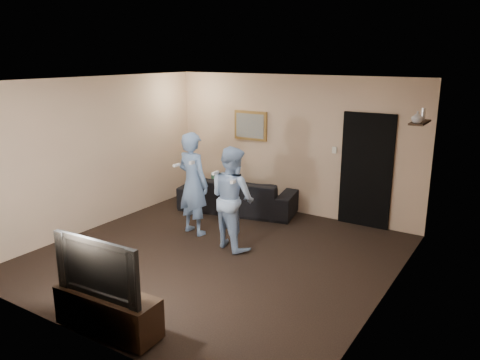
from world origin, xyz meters
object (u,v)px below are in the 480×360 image
Objects in this scene: sofa at (238,195)px; tv_console at (108,311)px; wii_player_left at (193,184)px; wii_player_right at (232,198)px; television at (104,265)px.

sofa reaches higher than tv_console.
wii_player_right is (0.88, -0.15, -0.06)m from wii_player_left.
television is at bearing -86.58° from wii_player_right.
sofa is 1.97× the size of television.
sofa is 4.38m from television.
tv_console is (1.03, -4.23, -0.08)m from sofa.
tv_console is at bearing -86.58° from wii_player_right.
wii_player_left reaches higher than television.
wii_player_left is (-1.04, 2.86, 0.07)m from television.
wii_player_right reaches higher than sofa.
television is 2.71m from wii_player_right.
tv_console is 0.55m from television.
tv_console is 0.77× the size of wii_player_right.
wii_player_left is at bearing 170.45° from wii_player_right.
tv_console is at bearing 0.00° from television.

